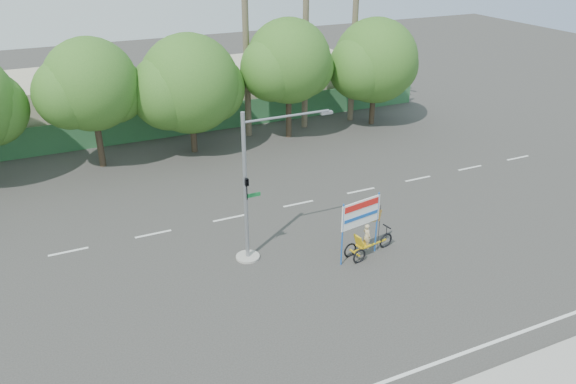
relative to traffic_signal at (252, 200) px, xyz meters
name	(u,v)px	position (x,y,z in m)	size (l,w,h in m)	color
ground	(337,291)	(2.20, -3.98, -2.92)	(120.00, 120.00, 0.00)	#33302D
fence	(194,120)	(2.20, 17.52, -1.92)	(38.00, 0.08, 2.00)	#336B3D
building_left	(40,107)	(-7.80, 22.02, -0.92)	(12.00, 8.00, 4.00)	#BDB596
building_right	(271,83)	(10.20, 22.02, -1.12)	(14.00, 8.00, 3.60)	#BDB596
tree_left	(90,88)	(-4.85, 14.02, 2.14)	(6.66, 5.60, 8.07)	#473828
tree_center	(189,87)	(1.14, 14.02, 1.55)	(7.62, 6.40, 7.85)	#473828
tree_right	(288,64)	(8.15, 14.02, 2.32)	(6.90, 5.80, 8.36)	#473828
tree_far_right	(375,63)	(15.15, 14.02, 1.73)	(7.38, 6.20, 7.94)	#473828
palm_short	(245,8)	(5.70, 15.52, 5.94)	(3.73, 3.79, 14.45)	#70604C
traffic_signal	(252,200)	(0.00, 0.00, 0.00)	(4.72, 1.10, 7.00)	gray
trike_billboard	(365,232)	(4.63, -2.05, -1.67)	(3.14, 1.01, 3.12)	black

